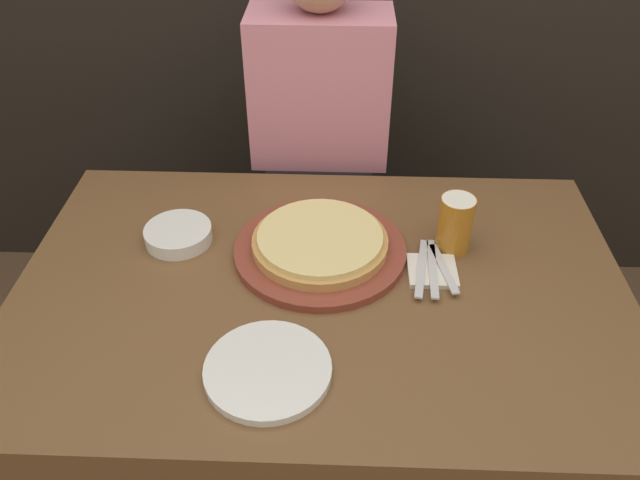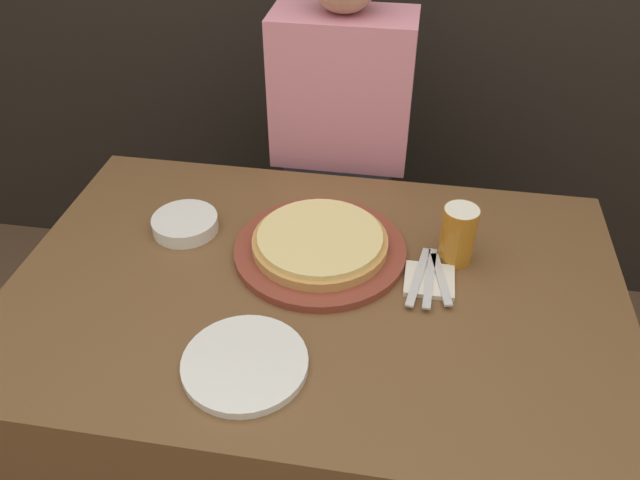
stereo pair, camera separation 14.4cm
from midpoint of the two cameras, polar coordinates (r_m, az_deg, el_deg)
ground_plane at (r=1.99m, az=-2.11°, el=-20.75°), size 12.00×12.00×0.00m
dining_table at (r=1.67m, az=-2.43°, el=-13.90°), size 1.36×0.89×0.77m
pizza_on_board at (r=1.45m, az=-2.84°, el=-0.61°), size 0.40×0.40×0.06m
beer_glass at (r=1.45m, az=9.53°, el=1.52°), size 0.08×0.08×0.14m
dinner_plate at (r=1.21m, az=-8.27°, el=-11.83°), size 0.24×0.24×0.02m
side_bowl at (r=1.54m, az=-15.45°, el=0.40°), size 0.16×0.16×0.04m
napkin_stack at (r=1.42m, az=7.39°, el=-2.95°), size 0.11×0.11×0.01m
fork at (r=1.41m, az=6.40°, el=-2.67°), size 0.05×0.20×0.00m
dinner_knife at (r=1.41m, az=7.41°, el=-2.69°), size 0.03×0.20×0.00m
spoon at (r=1.41m, az=8.42°, el=-2.71°), size 0.05×0.17×0.00m
diner_person at (r=1.93m, az=-2.16°, el=5.45°), size 0.39×0.20×1.35m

